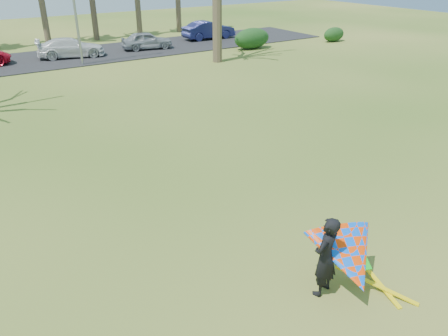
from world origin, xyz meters
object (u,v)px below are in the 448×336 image
car_5 (209,30)px  car_3 (71,48)px  car_4 (147,40)px  kite_flyer (346,258)px

car_5 → car_3: bearing=96.5°
car_4 → kite_flyer: bearing=173.6°
car_3 → kite_flyer: kite_flyer is taller
car_4 → kite_flyer: 28.10m
car_3 → car_5: size_ratio=1.01×
car_4 → car_5: (6.34, 1.31, 0.09)m
car_5 → kite_flyer: kite_flyer is taller
car_3 → kite_flyer: size_ratio=1.90×
car_4 → kite_flyer: size_ratio=1.59×
car_5 → car_4: bearing=102.9°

